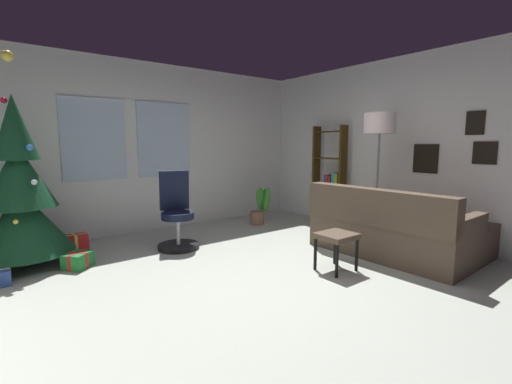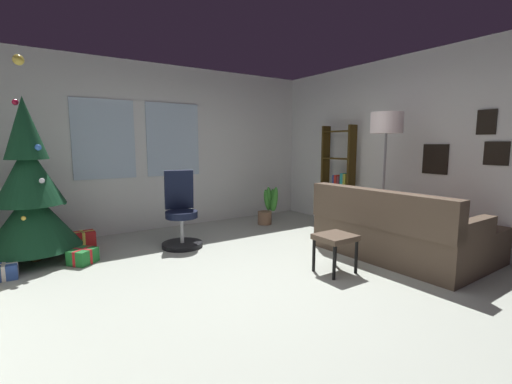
# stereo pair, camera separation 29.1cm
# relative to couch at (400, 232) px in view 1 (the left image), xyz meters

# --- Properties ---
(ground_plane) EXTENTS (5.46, 5.92, 0.10)m
(ground_plane) POSITION_rel_couch_xyz_m (-1.87, 0.29, -0.36)
(ground_plane) COLOR #ABB2A5
(wall_back_with_windows) EXTENTS (5.46, 0.12, 2.71)m
(wall_back_with_windows) POSITION_rel_couch_xyz_m (-1.89, 3.30, 1.05)
(wall_back_with_windows) COLOR silver
(wall_back_with_windows) RESTS_ON ground_plane
(wall_right_with_frames) EXTENTS (0.12, 5.92, 2.71)m
(wall_right_with_frames) POSITION_rel_couch_xyz_m (0.91, 0.29, 1.05)
(wall_right_with_frames) COLOR silver
(wall_right_with_frames) RESTS_ON ground_plane
(couch) EXTENTS (1.52, 1.95, 0.89)m
(couch) POSITION_rel_couch_xyz_m (0.00, 0.00, 0.00)
(couch) COLOR brown
(couch) RESTS_ON ground_plane
(footstool) EXTENTS (0.40, 0.37, 0.43)m
(footstool) POSITION_rel_couch_xyz_m (-1.07, 0.15, 0.05)
(footstool) COLOR brown
(footstool) RESTS_ON ground_plane
(holiday_tree) EXTENTS (1.06, 1.06, 2.44)m
(holiday_tree) POSITION_rel_couch_xyz_m (-3.83, 2.47, 0.51)
(holiday_tree) COLOR #4C331E
(holiday_tree) RESTS_ON ground_plane
(gift_box_red) EXTENTS (0.31, 0.22, 0.25)m
(gift_box_red) POSITION_rel_couch_xyz_m (-3.28, 2.65, -0.19)
(gift_box_red) COLOR red
(gift_box_red) RESTS_ON ground_plane
(gift_box_green) EXTENTS (0.37, 0.37, 0.18)m
(gift_box_green) POSITION_rel_couch_xyz_m (-3.37, 2.03, -0.22)
(gift_box_green) COLOR #1E722D
(gift_box_green) RESTS_ON ground_plane
(office_chair) EXTENTS (0.56, 0.57, 1.06)m
(office_chair) POSITION_rel_couch_xyz_m (-2.10, 2.07, 0.10)
(office_chair) COLOR black
(office_chair) RESTS_ON ground_plane
(bookshelf) EXTENTS (0.18, 0.64, 1.73)m
(bookshelf) POSITION_rel_couch_xyz_m (0.64, 1.73, 0.45)
(bookshelf) COLOR #392A0D
(bookshelf) RESTS_ON ground_plane
(floor_lamp) EXTENTS (0.42, 0.42, 1.85)m
(floor_lamp) POSITION_rel_couch_xyz_m (0.25, 0.52, 1.30)
(floor_lamp) COLOR slate
(floor_lamp) RESTS_ON ground_plane
(potted_plant) EXTENTS (0.37, 0.32, 0.68)m
(potted_plant) POSITION_rel_couch_xyz_m (-0.27, 2.51, -0.01)
(potted_plant) COLOR #826047
(potted_plant) RESTS_ON ground_plane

